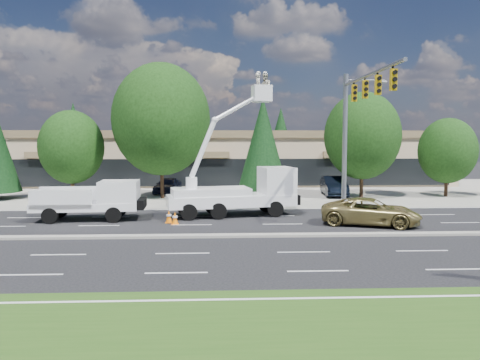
{
  "coord_description": "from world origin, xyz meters",
  "views": [
    {
      "loc": [
        1.51,
        -22.08,
        4.67
      ],
      "look_at": [
        2.68,
        3.86,
        2.4
      ],
      "focal_mm": 35.0,
      "sensor_mm": 36.0,
      "label": 1
    }
  ],
  "objects_px": {
    "minivan": "(371,212)",
    "utility_pickup": "(94,204)",
    "bucket_truck": "(242,185)",
    "signal_mast": "(355,117)"
  },
  "relations": [
    {
      "from": "utility_pickup",
      "to": "bucket_truck",
      "type": "height_order",
      "value": "bucket_truck"
    },
    {
      "from": "signal_mast",
      "to": "bucket_truck",
      "type": "distance_m",
      "value": 8.31
    },
    {
      "from": "signal_mast",
      "to": "minivan",
      "type": "distance_m",
      "value": 6.81
    },
    {
      "from": "bucket_truck",
      "to": "minivan",
      "type": "height_order",
      "value": "bucket_truck"
    },
    {
      "from": "signal_mast",
      "to": "minivan",
      "type": "xyz_separation_m",
      "value": [
        -0.25,
        -4.24,
        -5.32
      ]
    },
    {
      "from": "signal_mast",
      "to": "minivan",
      "type": "height_order",
      "value": "signal_mast"
    },
    {
      "from": "utility_pickup",
      "to": "minivan",
      "type": "distance_m",
      "value": 15.66
    },
    {
      "from": "utility_pickup",
      "to": "bucket_truck",
      "type": "relative_size",
      "value": 0.69
    },
    {
      "from": "minivan",
      "to": "utility_pickup",
      "type": "bearing_deg",
      "value": 101.37
    },
    {
      "from": "bucket_truck",
      "to": "minivan",
      "type": "bearing_deg",
      "value": -37.65
    }
  ]
}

